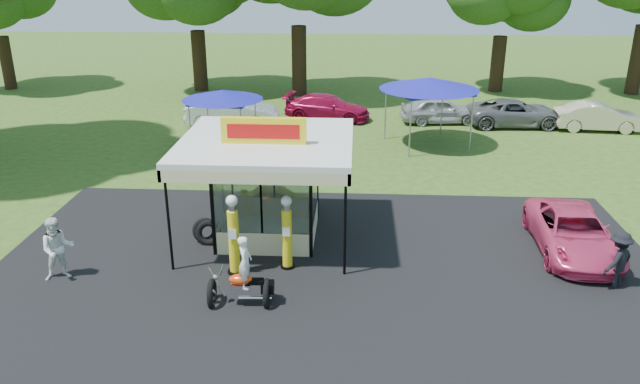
% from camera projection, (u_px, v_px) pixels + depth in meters
% --- Properties ---
extents(ground, '(120.00, 120.00, 0.00)m').
position_uv_depth(ground, '(321.00, 320.00, 16.04)').
color(ground, '#304C18').
rests_on(ground, ground).
extents(asphalt_apron, '(20.00, 14.00, 0.04)m').
position_uv_depth(asphalt_apron, '(325.00, 281.00, 17.89)').
color(asphalt_apron, black).
rests_on(asphalt_apron, ground).
extents(gas_station_kiosk, '(5.40, 5.40, 4.18)m').
position_uv_depth(gas_station_kiosk, '(268.00, 186.00, 20.15)').
color(gas_station_kiosk, white).
rests_on(gas_station_kiosk, ground).
extents(gas_pump_left, '(0.46, 0.46, 2.48)m').
position_uv_depth(gas_pump_left, '(234.00, 237.00, 17.95)').
color(gas_pump_left, black).
rests_on(gas_pump_left, ground).
extents(gas_pump_right, '(0.43, 0.43, 2.32)m').
position_uv_depth(gas_pump_right, '(287.00, 234.00, 18.30)').
color(gas_pump_right, black).
rests_on(gas_pump_right, ground).
extents(motorcycle, '(1.78, 0.91, 2.09)m').
position_uv_depth(motorcycle, '(243.00, 278.00, 16.47)').
color(motorcycle, black).
rests_on(motorcycle, ground).
extents(spare_tires, '(1.01, 0.61, 0.87)m').
position_uv_depth(spare_tires, '(207.00, 232.00, 20.11)').
color(spare_tires, black).
rests_on(spare_tires, ground).
extents(kiosk_car, '(2.82, 1.13, 0.96)m').
position_uv_depth(kiosk_car, '(277.00, 198.00, 22.68)').
color(kiosk_car, yellow).
rests_on(kiosk_car, ground).
extents(pink_sedan, '(2.39, 4.89, 1.34)m').
position_uv_depth(pink_sedan, '(573.00, 232.00, 19.48)').
color(pink_sedan, '#E13D70').
rests_on(pink_sedan, ground).
extents(spectator_west, '(1.14, 1.04, 1.90)m').
position_uv_depth(spectator_west, '(58.00, 249.00, 17.77)').
color(spectator_west, white).
rests_on(spectator_west, ground).
extents(spectator_east_a, '(1.26, 1.18, 1.71)m').
position_uv_depth(spectator_east_a, '(618.00, 260.00, 17.32)').
color(spectator_east_a, black).
rests_on(spectator_east_a, ground).
extents(bg_car_a, '(4.98, 1.86, 1.63)m').
position_uv_depth(bg_car_a, '(232.00, 112.00, 33.58)').
color(bg_car_a, white).
rests_on(bg_car_a, ground).
extents(bg_car_b, '(5.12, 2.95, 1.40)m').
position_uv_depth(bg_car_b, '(327.00, 107.00, 35.00)').
color(bg_car_b, maroon).
rests_on(bg_car_b, ground).
extents(bg_car_c, '(4.46, 2.18, 1.47)m').
position_uv_depth(bg_car_c, '(440.00, 110.00, 34.29)').
color(bg_car_c, '#ACABB0').
rests_on(bg_car_c, ground).
extents(bg_car_d, '(5.24, 2.56, 1.44)m').
position_uv_depth(bg_car_d, '(516.00, 113.00, 33.68)').
color(bg_car_d, '#5E5E61').
rests_on(bg_car_d, ground).
extents(bg_car_e, '(4.51, 1.84, 1.45)m').
position_uv_depth(bg_car_e, '(598.00, 117.00, 32.83)').
color(bg_car_e, '#C5B897').
rests_on(bg_car_e, ground).
extents(tent_west, '(3.88, 3.88, 2.71)m').
position_uv_depth(tent_west, '(222.00, 95.00, 29.76)').
color(tent_west, gray).
rests_on(tent_west, ground).
extents(tent_east, '(4.74, 4.74, 3.31)m').
position_uv_depth(tent_east, '(429.00, 84.00, 29.54)').
color(tent_east, gray).
rests_on(tent_east, ground).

